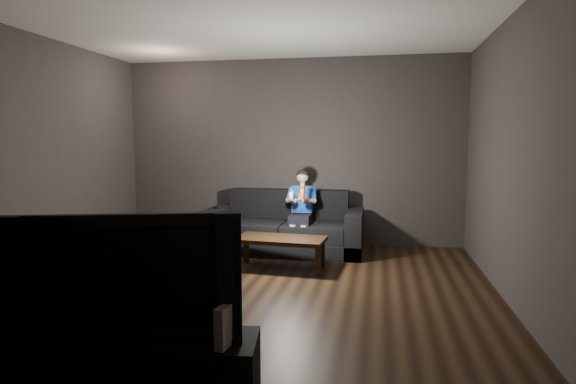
% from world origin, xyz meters
% --- Properties ---
extents(floor, '(5.00, 5.00, 0.00)m').
position_xyz_m(floor, '(0.00, 0.00, 0.00)').
color(floor, black).
rests_on(floor, ground).
extents(back_wall, '(5.00, 0.04, 2.70)m').
position_xyz_m(back_wall, '(0.00, 2.50, 1.35)').
color(back_wall, '#3B3433').
rests_on(back_wall, ground).
extents(front_wall, '(5.00, 0.04, 2.70)m').
position_xyz_m(front_wall, '(0.00, -2.50, 1.35)').
color(front_wall, '#3B3433').
rests_on(front_wall, ground).
extents(left_wall, '(0.04, 5.00, 2.70)m').
position_xyz_m(left_wall, '(-2.50, 0.00, 1.35)').
color(left_wall, '#3B3433').
rests_on(left_wall, ground).
extents(right_wall, '(0.04, 5.00, 2.70)m').
position_xyz_m(right_wall, '(2.50, 0.00, 1.35)').
color(right_wall, '#3B3433').
rests_on(right_wall, ground).
extents(ceiling, '(5.00, 5.00, 0.02)m').
position_xyz_m(ceiling, '(0.00, 0.00, 2.70)').
color(ceiling, silver).
rests_on(ceiling, back_wall).
extents(sofa, '(2.12, 0.91, 0.82)m').
position_xyz_m(sofa, '(0.04, 1.87, 0.27)').
color(sofa, black).
rests_on(sofa, floor).
extents(child, '(0.41, 0.50, 1.01)m').
position_xyz_m(child, '(0.28, 1.81, 0.67)').
color(child, black).
rests_on(child, sofa).
extents(wii_remote_red, '(0.06, 0.08, 0.19)m').
position_xyz_m(wii_remote_red, '(0.36, 1.42, 0.87)').
color(wii_remote_red, '#D74216').
rests_on(wii_remote_red, child).
extents(nunchuk_white, '(0.08, 0.10, 0.15)m').
position_xyz_m(nunchuk_white, '(0.21, 1.42, 0.83)').
color(nunchuk_white, silver).
rests_on(nunchuk_white, child).
extents(wii_remote_black, '(0.08, 0.16, 0.03)m').
position_xyz_m(wii_remote_black, '(-0.91, 1.79, 0.59)').
color(wii_remote_black, black).
rests_on(wii_remote_black, sofa).
extents(coffee_table, '(1.08, 0.60, 0.38)m').
position_xyz_m(coffee_table, '(0.18, 0.93, 0.33)').
color(coffee_table, black).
rests_on(coffee_table, floor).
extents(media_console, '(1.38, 0.58, 0.48)m').
position_xyz_m(media_console, '(0.03, -2.27, 0.24)').
color(media_console, black).
rests_on(media_console, floor).
extents(tv, '(1.17, 0.49, 0.68)m').
position_xyz_m(tv, '(0.03, -2.27, 0.82)').
color(tv, black).
rests_on(tv, media_console).
extents(wii_console, '(0.07, 0.17, 0.21)m').
position_xyz_m(wii_console, '(0.55, -2.27, 0.59)').
color(wii_console, silver).
rests_on(wii_console, media_console).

